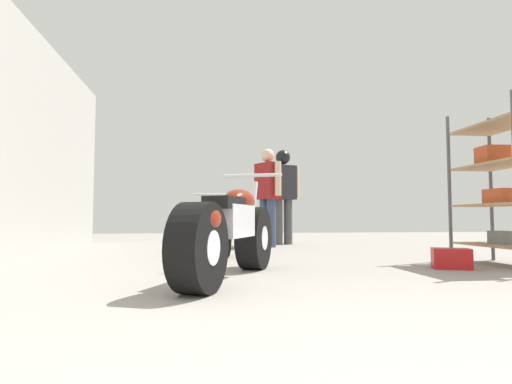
{
  "coord_description": "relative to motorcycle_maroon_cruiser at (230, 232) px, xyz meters",
  "views": [
    {
      "loc": [
        -0.66,
        -0.72,
        0.51
      ],
      "look_at": [
        -0.05,
        4.13,
        0.81
      ],
      "focal_mm": 29.34,
      "sensor_mm": 36.0,
      "label": 1
    }
  ],
  "objects": [
    {
      "name": "shelving_unit",
      "position": [
        2.98,
        0.69,
        0.48
      ],
      "size": [
        0.58,
        1.11,
        1.73
      ],
      "color": "#4C4C51",
      "rests_on": "ground_plane"
    },
    {
      "name": "motorcycle_maroon_cruiser",
      "position": [
        0.0,
        0.0,
        0.0
      ],
      "size": [
        1.01,
        1.95,
        0.94
      ],
      "color": "black",
      "rests_on": "ground_plane"
    },
    {
      "name": "ground_plane",
      "position": [
        0.44,
        1.18,
        -0.39
      ],
      "size": [
        18.81,
        18.81,
        0.0
      ],
      "primitive_type": "plane",
      "color": "gray"
    },
    {
      "name": "mechanic_with_helmet",
      "position": [
        1.31,
        4.46,
        0.7
      ],
      "size": [
        0.71,
        0.39,
        1.82
      ],
      "color": "#4C4C4C",
      "rests_on": "ground_plane"
    },
    {
      "name": "motorcycle_black_naked",
      "position": [
        -0.05,
        2.66,
        -0.02
      ],
      "size": [
        0.57,
        1.94,
        0.9
      ],
      "color": "black",
      "rests_on": "ground_plane"
    },
    {
      "name": "mechanic_in_blue",
      "position": [
        0.91,
        3.83,
        0.59
      ],
      "size": [
        0.45,
        0.66,
        1.74
      ],
      "color": "#384766",
      "rests_on": "ground_plane"
    },
    {
      "name": "red_toolbox",
      "position": [
        2.25,
        0.48,
        -0.29
      ],
      "size": [
        0.42,
        0.35,
        0.2
      ],
      "primitive_type": "cube",
      "rotation": [
        0.0,
        0.0,
        -0.39
      ],
      "color": "#B21919",
      "rests_on": "ground_plane"
    }
  ]
}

